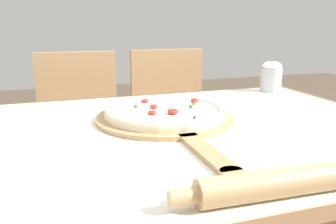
{
  "coord_description": "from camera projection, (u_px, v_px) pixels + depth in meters",
  "views": [
    {
      "loc": [
        -0.31,
        -0.85,
        1.04
      ],
      "look_at": [
        -0.01,
        0.07,
        0.79
      ],
      "focal_mm": 38.0,
      "sensor_mm": 36.0,
      "label": 1
    }
  ],
  "objects": [
    {
      "name": "pizza",
      "position": [
        165.0,
        111.0,
        1.03
      ],
      "size": [
        0.35,
        0.35,
        0.03
      ],
      "color": "beige",
      "rests_on": "pizza_peel"
    },
    {
      "name": "flour_cup",
      "position": [
        271.0,
        76.0,
        1.42
      ],
      "size": [
        0.08,
        0.08,
        0.12
      ],
      "color": "#B2B7BC",
      "rests_on": "towel_cloth"
    },
    {
      "name": "rolling_pin",
      "position": [
        300.0,
        180.0,
        0.59
      ],
      "size": [
        0.45,
        0.06,
        0.05
      ],
      "rotation": [
        0.0,
        0.0,
        -0.03
      ],
      "color": "tan",
      "rests_on": "towel_cloth"
    },
    {
      "name": "dining_table",
      "position": [
        180.0,
        167.0,
        0.97
      ],
      "size": [
        1.32,
        0.97,
        0.76
      ],
      "color": "brown",
      "rests_on": "ground_plane"
    },
    {
      "name": "chair_right",
      "position": [
        171.0,
        124.0,
        1.85
      ],
      "size": [
        0.42,
        0.42,
        0.9
      ],
      "rotation": [
        0.0,
        0.0,
        -0.05
      ],
      "color": "tan",
      "rests_on": "ground_plane"
    },
    {
      "name": "chair_left",
      "position": [
        80.0,
        133.0,
        1.7
      ],
      "size": [
        0.42,
        0.42,
        0.9
      ],
      "rotation": [
        0.0,
        0.0,
        -0.06
      ],
      "color": "tan",
      "rests_on": "ground_plane"
    },
    {
      "name": "towel_cloth",
      "position": [
        181.0,
        130.0,
        0.95
      ],
      "size": [
        1.24,
        0.89,
        0.0
      ],
      "color": "white",
      "rests_on": "dining_table"
    },
    {
      "name": "pizza_peel",
      "position": [
        167.0,
        120.0,
        1.01
      ],
      "size": [
        0.4,
        0.63,
        0.01
      ],
      "color": "tan",
      "rests_on": "towel_cloth"
    }
  ]
}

